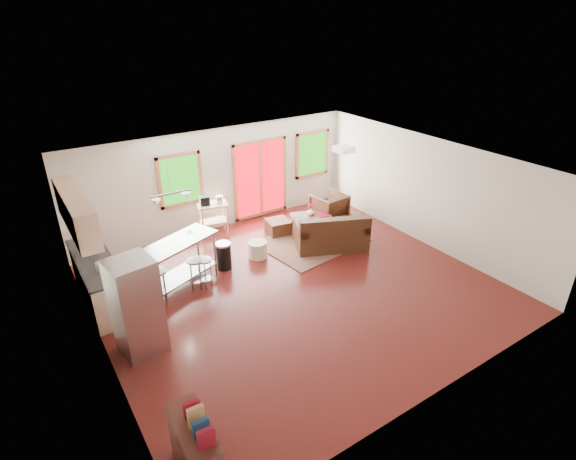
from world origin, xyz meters
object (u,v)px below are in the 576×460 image
rug (312,241)px  armchair (329,206)px  kitchen_cart (212,209)px  coffee_table (311,218)px  island (179,256)px  refrigerator (137,307)px  ottoman (278,227)px  loveseat (331,234)px

rug → armchair: 1.46m
kitchen_cart → coffee_table: bearing=-26.6°
rug → coffee_table: 0.73m
island → coffee_table: bearing=9.6°
rug → coffee_table: coffee_table is taller
refrigerator → ottoman: bearing=21.3°
ottoman → island: 3.15m
loveseat → ottoman: bearing=140.5°
ottoman → island: island is taller
coffee_table → armchair: (0.78, 0.28, 0.06)m
island → kitchen_cart: kitchen_cart is taller
armchair → coffee_table: bearing=14.1°
armchair → ottoman: bearing=-7.3°
coffee_table → kitchen_cart: kitchen_cart is taller
armchair → refrigerator: (-5.80, -2.35, 0.44)m
ottoman → island: (-2.95, -0.96, 0.53)m
kitchen_cart → armchair: bearing=-15.6°
ottoman → rug: bearing=-62.8°
kitchen_cart → loveseat: bearing=-45.2°
rug → island: size_ratio=1.36×
ottoman → refrigerator: 4.90m
armchair → island: (-4.53, -0.91, 0.30)m
loveseat → armchair: size_ratio=2.30×
loveseat → refrigerator: refrigerator is taller
loveseat → island: bearing=-161.9°
loveseat → ottoman: size_ratio=3.49×
loveseat → armchair: bearing=77.8°
rug → island: bearing=-178.3°
loveseat → island: 3.65m
loveseat → island: (-3.61, 0.36, 0.36)m
ottoman → refrigerator: (-4.21, -2.41, 0.67)m
rug → kitchen_cart: bearing=138.6°
loveseat → kitchen_cart: kitchen_cart is taller
rug → ottoman: (-0.44, 0.86, 0.17)m
loveseat → coffee_table: loveseat is taller
loveseat → coffee_table: size_ratio=1.59×
coffee_table → kitchen_cart: 2.52m
coffee_table → rug: bearing=-123.7°
refrigerator → island: 1.93m
kitchen_cart → refrigerator: bearing=-131.1°
rug → armchair: size_ratio=2.90×
rug → coffee_table: size_ratio=2.00×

